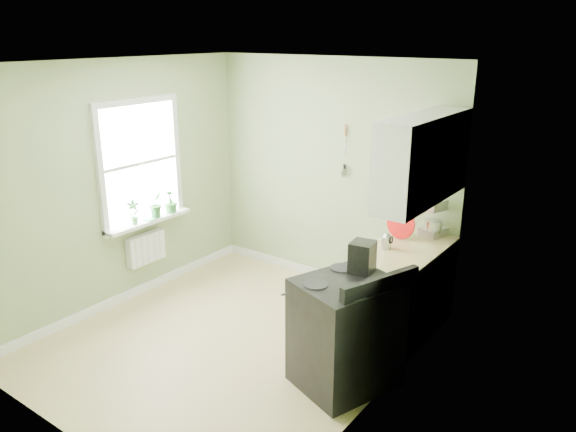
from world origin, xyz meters
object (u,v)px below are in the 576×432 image
Objects in this scene: stove at (346,332)px; kettle at (386,241)px; coffee_maker at (362,261)px; stand_mixer at (437,218)px.

stove is 6.54× the size of kettle.
coffee_maker reaches higher than kettle.
coffee_maker is at bearing -93.56° from stand_mixer.
kettle is (-0.23, -0.69, -0.10)m from stand_mixer.
stove is at bearing -92.69° from stand_mixer.
coffee_maker is at bearing 92.33° from stove.
stove is 2.60× the size of stand_mixer.
stove is 1.13m from kettle.
stand_mixer is 0.73m from kettle.
coffee_maker reaches higher than stove.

